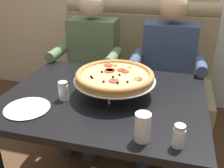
% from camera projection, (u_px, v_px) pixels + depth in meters
% --- Properties ---
extents(booth_bench, '(1.41, 0.78, 1.13)m').
position_uv_depth(booth_bench, '(132.00, 84.00, 2.38)').
color(booth_bench, '#998966').
rests_on(booth_bench, ground_plane).
extents(dining_table, '(1.13, 0.89, 0.75)m').
position_uv_depth(dining_table, '(104.00, 110.00, 1.48)').
color(dining_table, black).
rests_on(dining_table, ground_plane).
extents(diner_left, '(0.54, 0.64, 1.27)m').
position_uv_depth(diner_left, '(90.00, 59.00, 2.09)').
color(diner_left, '#2D3342').
rests_on(diner_left, ground_plane).
extents(diner_right, '(0.54, 0.64, 1.27)m').
position_uv_depth(diner_right, '(167.00, 66.00, 1.94)').
color(diner_right, '#2D3342').
rests_on(diner_right, ground_plane).
extents(pizza, '(0.46, 0.46, 0.14)m').
position_uv_depth(pizza, '(115.00, 76.00, 1.40)').
color(pizza, silver).
rests_on(pizza, dining_table).
extents(shaker_parmesan, '(0.05, 0.05, 0.10)m').
position_uv_depth(shaker_parmesan, '(179.00, 137.00, 1.02)').
color(shaker_parmesan, white).
rests_on(shaker_parmesan, dining_table).
extents(shaker_pepper_flakes, '(0.05, 0.05, 0.10)m').
position_uv_depth(shaker_pepper_flakes, '(63.00, 92.00, 1.37)').
color(shaker_pepper_flakes, white).
rests_on(shaker_pepper_flakes, dining_table).
extents(plate_near_left, '(0.24, 0.24, 0.02)m').
position_uv_depth(plate_near_left, '(27.00, 107.00, 1.30)').
color(plate_near_left, white).
rests_on(plate_near_left, dining_table).
extents(drinking_glass, '(0.07, 0.07, 0.13)m').
position_uv_depth(drinking_glass, '(142.00, 129.00, 1.05)').
color(drinking_glass, silver).
rests_on(drinking_glass, dining_table).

